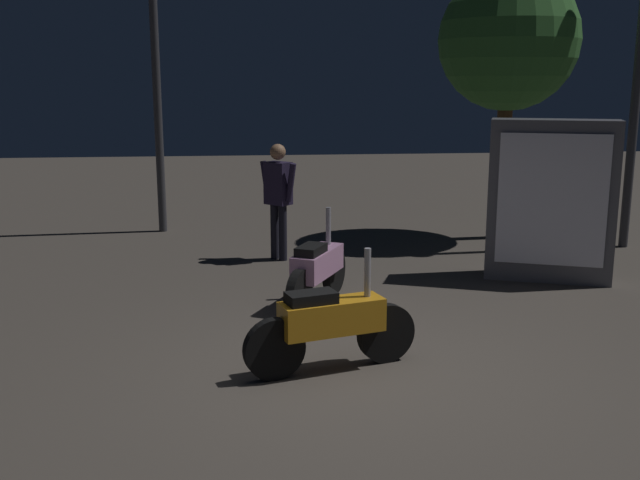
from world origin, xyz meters
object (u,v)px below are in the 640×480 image
object	(u,v)px
motorcycle_pink_parked_left	(317,269)
kiosk_billboard	(551,201)
motorcycle_orange_foreground	(331,324)
person_rider_beside	(278,191)
streetlamp_near	(155,53)

from	to	relation	value
motorcycle_pink_parked_left	kiosk_billboard	bearing A→B (deg)	-47.29
motorcycle_orange_foreground	person_rider_beside	bearing A→B (deg)	76.93
streetlamp_near	kiosk_billboard	distance (m)	6.87
streetlamp_near	person_rider_beside	bearing A→B (deg)	-50.54
motorcycle_orange_foreground	kiosk_billboard	world-z (taller)	kiosk_billboard
person_rider_beside	kiosk_billboard	world-z (taller)	kiosk_billboard
streetlamp_near	motorcycle_pink_parked_left	bearing A→B (deg)	-64.29
motorcycle_pink_parked_left	person_rider_beside	xyz separation A→B (m)	(-0.33, 2.32, 0.58)
motorcycle_pink_parked_left	streetlamp_near	size ratio (longest dim) A/B	0.32
kiosk_billboard	motorcycle_orange_foreground	bearing A→B (deg)	62.45
kiosk_billboard	person_rider_beside	bearing A→B (deg)	-1.99
kiosk_billboard	motorcycle_pink_parked_left	bearing A→B (deg)	36.10
motorcycle_pink_parked_left	streetlamp_near	bearing A→B (deg)	53.38
motorcycle_orange_foreground	kiosk_billboard	bearing A→B (deg)	25.08
streetlamp_near	kiosk_billboard	xyz separation A→B (m)	(5.38, -3.79, -1.97)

